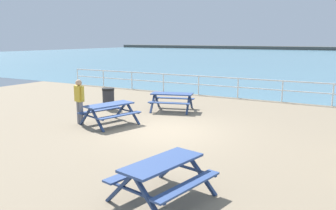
{
  "coord_description": "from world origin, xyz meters",
  "views": [
    {
      "loc": [
        5.78,
        -10.0,
        3.13
      ],
      "look_at": [
        -0.2,
        0.54,
        0.8
      ],
      "focal_mm": 37.08,
      "sensor_mm": 36.0,
      "label": 1
    }
  ],
  "objects_px": {
    "picnic_table_near_left": "(162,171)",
    "visitor": "(79,99)",
    "picnic_table_near_right": "(172,97)",
    "picnic_table_mid_centre": "(109,109)",
    "litter_bin": "(108,99)"
  },
  "relations": [
    {
      "from": "picnic_table_near_left",
      "to": "visitor",
      "type": "relative_size",
      "value": 1.24
    },
    {
      "from": "picnic_table_near_left",
      "to": "picnic_table_near_right",
      "type": "bearing_deg",
      "value": 38.59
    },
    {
      "from": "picnic_table_mid_centre",
      "to": "picnic_table_near_right",
      "type": "bearing_deg",
      "value": 3.24
    },
    {
      "from": "picnic_table_mid_centre",
      "to": "litter_bin",
      "type": "bearing_deg",
      "value": 56.02
    },
    {
      "from": "picnic_table_mid_centre",
      "to": "visitor",
      "type": "distance_m",
      "value": 1.18
    },
    {
      "from": "picnic_table_mid_centre",
      "to": "visitor",
      "type": "relative_size",
      "value": 1.29
    },
    {
      "from": "picnic_table_mid_centre",
      "to": "picnic_table_near_left",
      "type": "bearing_deg",
      "value": -115.7
    },
    {
      "from": "picnic_table_near_left",
      "to": "picnic_table_mid_centre",
      "type": "height_order",
      "value": "same"
    },
    {
      "from": "picnic_table_near_right",
      "to": "litter_bin",
      "type": "height_order",
      "value": "litter_bin"
    },
    {
      "from": "picnic_table_near_left",
      "to": "picnic_table_mid_centre",
      "type": "xyz_separation_m",
      "value": [
        -4.74,
        4.23,
        0.0
      ]
    },
    {
      "from": "litter_bin",
      "to": "picnic_table_near_left",
      "type": "bearing_deg",
      "value": -44.37
    },
    {
      "from": "picnic_table_mid_centre",
      "to": "visitor",
      "type": "height_order",
      "value": "visitor"
    },
    {
      "from": "picnic_table_near_right",
      "to": "picnic_table_mid_centre",
      "type": "relative_size",
      "value": 1.01
    },
    {
      "from": "visitor",
      "to": "picnic_table_near_right",
      "type": "bearing_deg",
      "value": -10.07
    },
    {
      "from": "picnic_table_near_left",
      "to": "litter_bin",
      "type": "xyz_separation_m",
      "value": [
        -6.63,
        6.48,
        -0.1
      ]
    }
  ]
}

